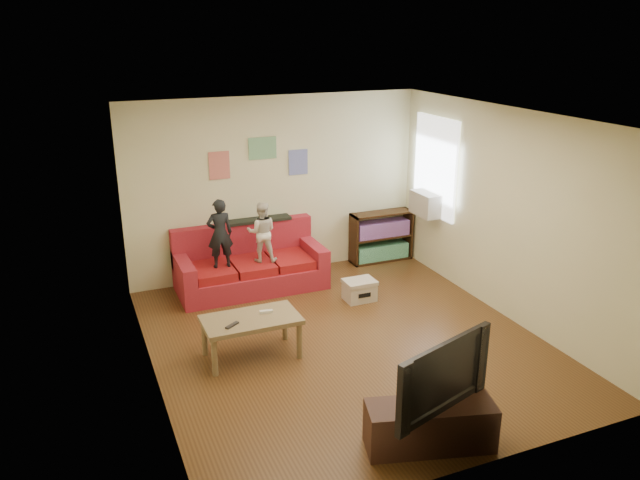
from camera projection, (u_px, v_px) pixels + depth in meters
name	position (u px, v px, depth m)	size (l,w,h in m)	color
room_shell	(347.00, 236.00, 7.13)	(4.52, 5.02, 2.72)	brown
sofa	(250.00, 267.00, 9.07)	(2.11, 0.97, 0.93)	#A6202F
child_a	(220.00, 234.00, 8.55)	(0.36, 0.23, 0.98)	black
child_b	(262.00, 232.00, 8.79)	(0.42, 0.33, 0.87)	silver
coffee_table	(251.00, 323.00, 7.10)	(1.10, 0.60, 0.49)	olive
remote	(232.00, 325.00, 6.88)	(0.19, 0.05, 0.02)	black
game_controller	(266.00, 312.00, 7.19)	(0.15, 0.04, 0.03)	silver
bookshelf	(381.00, 239.00, 10.08)	(1.02, 0.31, 0.82)	black
window	(435.00, 167.00, 9.29)	(0.04, 1.08, 1.48)	white
ac_unit	(426.00, 204.00, 9.43)	(0.28, 0.55, 0.35)	#B7B2A3
artwork_left	(219.00, 165.00, 8.86)	(0.30, 0.01, 0.40)	#D87266
artwork_center	(263.00, 148.00, 9.03)	(0.42, 0.01, 0.32)	#72B27F
artwork_right	(298.00, 162.00, 9.32)	(0.30, 0.01, 0.38)	#727FCC
file_box	(360.00, 290.00, 8.67)	(0.43, 0.33, 0.30)	beige
tv_stand	(430.00, 426.00, 5.62)	(1.16, 0.39, 0.43)	#3E231B
television	(434.00, 372.00, 5.44)	(1.17, 0.16, 0.68)	black
tissue	(357.00, 286.00, 9.05)	(0.10, 0.10, 0.10)	silver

